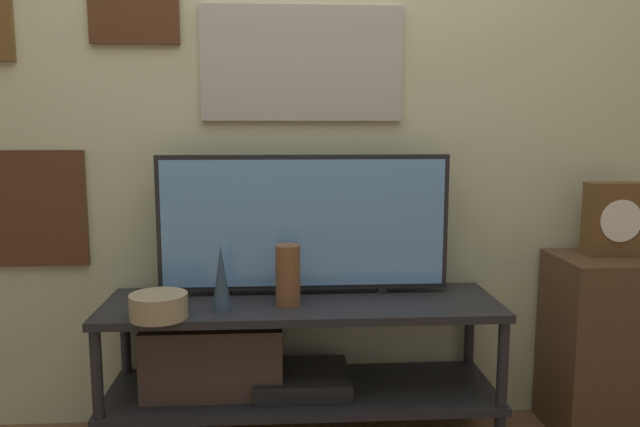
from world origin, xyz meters
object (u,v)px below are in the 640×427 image
Objects in this scene: television at (304,223)px; vase_slim_bronze at (221,278)px; vase_tall_ceramic at (288,275)px; mantel_clock at (614,219)px; vase_wide_bowl at (159,306)px.

television reaches higher than vase_slim_bronze.
mantel_clock reaches higher than vase_tall_ceramic.
vase_slim_bronze is at bearing 19.77° from vase_wide_bowl.
vase_slim_bronze is 1.06× the size of vase_tall_ceramic.
television is 1.24m from mantel_clock.
vase_slim_bronze is 0.82× the size of mantel_clock.
vase_tall_ceramic is at bearing 13.51° from vase_slim_bronze.
mantel_clock is at bearing -0.42° from television.
television is at bearing 28.47° from vase_wide_bowl.
vase_tall_ceramic is (-0.07, -0.15, -0.17)m from television.
vase_slim_bronze is 1.57m from mantel_clock.
television is 5.02× the size of vase_tall_ceramic.
television reaches higher than vase_tall_ceramic.
vase_wide_bowl is 1.79m from mantel_clock.
television is 4.74× the size of vase_slim_bronze.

